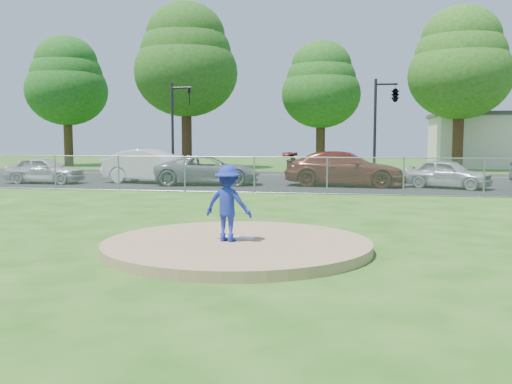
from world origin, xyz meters
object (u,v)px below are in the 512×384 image
tree_center (321,84)px  parked_car_white (153,166)px  parked_car_silver (44,170)px  parked_car_pearl (447,174)px  traffic_signal_center (393,96)px  parked_car_darkred (344,169)px  parked_car_gray (208,170)px  tree_left (186,59)px  tree_far_left (67,81)px  traffic_cone (193,178)px  traffic_signal_left (176,120)px  tree_right (460,62)px  pitcher (228,203)px

tree_center → parked_car_white: bearing=-111.7°
parked_car_silver → parked_car_pearl: (19.54, 0.86, -0.01)m
traffic_signal_center → tree_center: bearing=112.5°
parked_car_white → parked_car_darkred: size_ratio=0.91×
tree_center → parked_car_gray: 19.58m
tree_left → parked_car_silver: (-2.37, -15.96, -7.56)m
tree_far_left → tree_center: size_ratio=1.09×
tree_center → traffic_cone: tree_center is taller
tree_left → traffic_signal_left: size_ratio=2.24×
tree_center → parked_car_silver: size_ratio=2.50×
parked_car_pearl → tree_center: bearing=46.6°
traffic_signal_left → tree_center: bearing=57.1°
traffic_cone → traffic_signal_left: bearing=115.0°
tree_right → parked_car_darkred: bearing=-115.3°
tree_left → traffic_signal_left: tree_left is taller
tree_far_left → traffic_signal_left: 17.60m
traffic_signal_center → parked_car_gray: 11.65m
pitcher → parked_car_pearl: pitcher is taller
traffic_signal_center → parked_car_darkred: size_ratio=0.99×
tree_right → parked_car_silver: bearing=-142.8°
traffic_signal_left → parked_car_pearl: (14.93, -6.10, -2.69)m
traffic_signal_center → parked_car_silver: traffic_signal_center is taller
tree_far_left → tree_left: (11.00, -2.00, 1.18)m
tree_far_left → parked_car_silver: bearing=-64.3°
tree_left → parked_car_silver: tree_left is taller
traffic_signal_left → parked_car_darkred: bearing=-29.3°
tree_right → parked_car_darkred: 18.75m
traffic_signal_left → parked_car_silver: traffic_signal_left is taller
tree_center → parked_car_white: (-7.05, -17.74, -5.61)m
tree_center → parked_car_darkred: 18.83m
tree_center → parked_car_pearl: tree_center is taller
tree_center → tree_right: size_ratio=0.85×
parked_car_white → tree_left: bearing=19.7°
tree_left → traffic_cone: 18.34m
tree_left → parked_car_white: size_ratio=2.42×
tree_far_left → parked_car_white: 22.66m
traffic_signal_center → parked_car_silver: 19.09m
traffic_signal_center → pitcher: (-4.13, -22.09, -3.65)m
parked_car_gray → parked_car_white: bearing=70.1°
traffic_signal_center → parked_car_darkred: 7.33m
parked_car_gray → parked_car_silver: bearing=84.8°
tree_right → traffic_signal_center: (-5.03, -10.00, -3.04)m
traffic_signal_left → parked_car_pearl: bearing=-22.2°
parked_car_white → parked_car_pearl: (14.22, -0.36, -0.19)m
traffic_cone → tree_right: bearing=48.7°
traffic_signal_center → traffic_cone: traffic_signal_center is taller
parked_car_gray → traffic_signal_center: bearing=-65.0°
tree_right → parked_car_white: 24.18m
traffic_cone → parked_car_gray: 0.81m
parked_car_silver → traffic_signal_left: bearing=-35.2°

